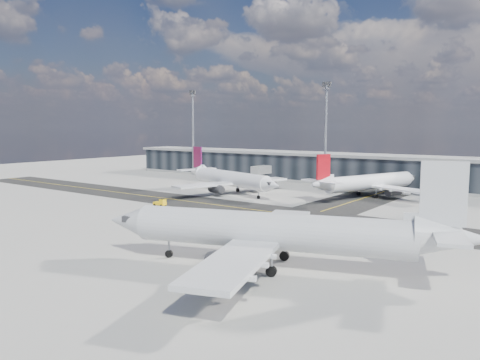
{
  "coord_description": "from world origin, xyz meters",
  "views": [
    {
      "loc": [
        59.05,
        -71.7,
        16.52
      ],
      "look_at": [
        -1.21,
        9.42,
        5.0
      ],
      "focal_mm": 35.0,
      "sensor_mm": 36.0,
      "label": 1
    }
  ],
  "objects": [
    {
      "name": "airliner_near",
      "position": [
        30.41,
        -26.3,
        4.3
      ],
      "size": [
        42.85,
        36.98,
        13.01
      ],
      "rotation": [
        0.0,
        0.0,
        1.89
      ],
      "color": "#BBBEC0",
      "rests_on": "ground"
    },
    {
      "name": "ground",
      "position": [
        0.0,
        0.0,
        0.0
      ],
      "size": [
        300.0,
        300.0,
        0.0
      ],
      "primitive_type": "plane",
      "color": "gray",
      "rests_on": "ground"
    },
    {
      "name": "terminal_concourse",
      "position": [
        0.04,
        54.93,
        4.09
      ],
      "size": [
        152.0,
        19.8,
        8.8
      ],
      "color": "black",
      "rests_on": "ground"
    },
    {
      "name": "airliner_af",
      "position": [
        -12.19,
        19.74,
        3.67
      ],
      "size": [
        36.72,
        31.65,
        11.1
      ],
      "rotation": [
        0.0,
        0.0,
        -1.87
      ],
      "color": "white",
      "rests_on": "ground"
    },
    {
      "name": "baggage_tug",
      "position": [
        -11.3,
        -4.63,
        0.84
      ],
      "size": [
        2.8,
        1.63,
        1.68
      ],
      "rotation": [
        0.0,
        0.0,
        -1.47
      ],
      "color": "yellow",
      "rests_on": "ground"
    },
    {
      "name": "floodlight_masts",
      "position": [
        0.0,
        48.0,
        15.61
      ],
      "size": [
        102.5,
        0.7,
        28.9
      ],
      "color": "gray",
      "rests_on": "ground"
    },
    {
      "name": "taxiway_lanes",
      "position": [
        3.91,
        10.74,
        0.01
      ],
      "size": [
        180.0,
        63.0,
        0.03
      ],
      "color": "black",
      "rests_on": "ground"
    },
    {
      "name": "service_van",
      "position": [
        23.79,
        44.0,
        0.78
      ],
      "size": [
        4.09,
        6.09,
        1.55
      ],
      "primitive_type": "imported",
      "rotation": [
        0.0,
        0.0,
        0.3
      ],
      "color": "white",
      "rests_on": "ground"
    },
    {
      "name": "airliner_redtail",
      "position": [
        18.16,
        34.23,
        3.51
      ],
      "size": [
        30.03,
        34.76,
        10.61
      ],
      "rotation": [
        0.0,
        0.0,
        -0.35
      ],
      "color": "white",
      "rests_on": "ground"
    }
  ]
}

